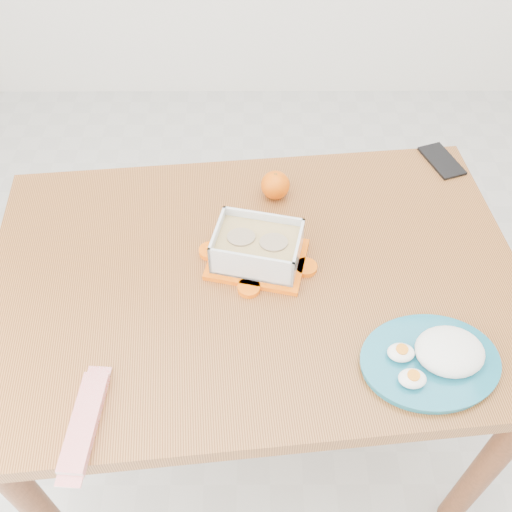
{
  "coord_description": "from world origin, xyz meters",
  "views": [
    {
      "loc": [
        -0.14,
        -0.88,
        1.7
      ],
      "look_at": [
        -0.14,
        -0.1,
        0.81
      ],
      "focal_mm": 40.0,
      "sensor_mm": 36.0,
      "label": 1
    }
  ],
  "objects_px": {
    "dining_table": "(256,303)",
    "orange_fruit": "(275,185)",
    "smartphone": "(442,161)",
    "rice_plate": "(437,357)",
    "food_container": "(257,248)"
  },
  "relations": [
    {
      "from": "dining_table",
      "to": "orange_fruit",
      "type": "xyz_separation_m",
      "value": [
        0.05,
        0.25,
        0.14
      ]
    },
    {
      "from": "smartphone",
      "to": "dining_table",
      "type": "bearing_deg",
      "value": -161.9
    },
    {
      "from": "orange_fruit",
      "to": "rice_plate",
      "type": "distance_m",
      "value": 0.55
    },
    {
      "from": "dining_table",
      "to": "smartphone",
      "type": "bearing_deg",
      "value": 32.12
    },
    {
      "from": "dining_table",
      "to": "rice_plate",
      "type": "xyz_separation_m",
      "value": [
        0.34,
        -0.22,
        0.13
      ]
    },
    {
      "from": "food_container",
      "to": "smartphone",
      "type": "height_order",
      "value": "food_container"
    },
    {
      "from": "smartphone",
      "to": "rice_plate",
      "type": "bearing_deg",
      "value": -123.19
    },
    {
      "from": "food_container",
      "to": "rice_plate",
      "type": "relative_size",
      "value": 0.81
    },
    {
      "from": "orange_fruit",
      "to": "smartphone",
      "type": "xyz_separation_m",
      "value": [
        0.43,
        0.13,
        -0.03
      ]
    },
    {
      "from": "food_container",
      "to": "orange_fruit",
      "type": "bearing_deg",
      "value": 90.83
    },
    {
      "from": "food_container",
      "to": "smartphone",
      "type": "distance_m",
      "value": 0.58
    },
    {
      "from": "rice_plate",
      "to": "dining_table",
      "type": "bearing_deg",
      "value": 140.32
    },
    {
      "from": "orange_fruit",
      "to": "rice_plate",
      "type": "height_order",
      "value": "rice_plate"
    },
    {
      "from": "food_container",
      "to": "orange_fruit",
      "type": "xyz_separation_m",
      "value": [
        0.04,
        0.21,
        -0.01
      ]
    },
    {
      "from": "dining_table",
      "to": "orange_fruit",
      "type": "relative_size",
      "value": 17.61
    }
  ]
}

